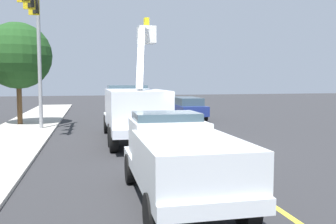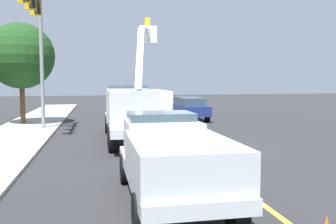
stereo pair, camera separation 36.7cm
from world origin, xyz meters
name	(u,v)px [view 2 (the right image)]	position (x,y,z in m)	size (l,w,h in m)	color
ground	(188,149)	(0.00, 0.00, 0.00)	(120.00, 120.00, 0.00)	#2D2D30
lane_centre_stripe	(188,149)	(0.00, 0.00, 0.00)	(50.00, 0.16, 0.01)	yellow
utility_bucket_truck	(133,108)	(3.03, 1.98, 1.60)	(8.28, 2.92, 6.29)	white
service_pickup_truck	(171,157)	(-6.53, 2.34, 1.12)	(5.67, 2.35, 2.06)	silver
passing_minivan	(190,107)	(11.32, -3.44, 0.97)	(4.86, 2.09, 1.69)	navy
traffic_cone_mid_front	(209,160)	(-4.04, 0.49, 0.40)	(0.40, 0.40, 0.81)	black
traffic_cone_mid_rear	(182,137)	(1.20, -0.05, 0.35)	(0.40, 0.40, 0.71)	black
traffic_cone_trailing	(162,122)	(6.69, -0.26, 0.41)	(0.40, 0.40, 0.82)	black
traffic_signal_mast	(36,27)	(6.26, 6.77, 5.85)	(5.82, 0.68, 8.56)	gray
street_tree_right	(21,56)	(10.53, 8.26, 4.54)	(4.27, 4.27, 6.69)	brown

